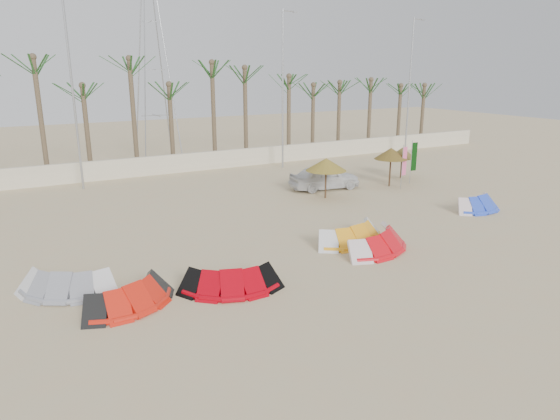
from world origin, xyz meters
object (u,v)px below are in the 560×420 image
kite_red_right (372,238)px  parasol_right (402,153)px  kite_grey (64,279)px  car (324,177)px  kite_red_left (128,292)px  kite_blue (475,202)px  kite_red_mid (227,276)px  parasol_left (326,164)px  kite_orange (348,231)px  parasol_mid (391,154)px

kite_red_right → parasol_right: 14.20m
kite_grey → car: car is taller
kite_red_left → kite_red_right: (9.91, 0.31, 0.00)m
kite_blue → parasol_right: size_ratio=1.44×
kite_red_mid → kite_blue: 15.32m
kite_grey → parasol_left: 15.72m
kite_red_right → kite_orange: same height
kite_red_mid → car: (10.82, 10.26, 0.31)m
parasol_left → parasol_mid: parasol_mid is taller
kite_orange → parasol_mid: parasol_mid is taller
kite_red_left → parasol_left: size_ratio=1.51×
kite_blue → parasol_left: (-5.45, 5.77, 1.52)m
kite_grey → kite_blue: bearing=0.8°
parasol_right → car: 6.31m
car → kite_orange: bearing=159.9°
kite_red_mid → parasol_left: parasol_left is taller
kite_red_left → car: bearing=35.2°
kite_red_left → parasol_left: bearing=32.1°
kite_grey → parasol_left: (14.43, 6.04, 1.52)m
kite_red_left → kite_red_mid: bearing=-6.9°
kite_blue → car: size_ratio=0.70×
kite_grey → kite_red_right: (11.53, -1.68, 0.00)m
parasol_mid → parasol_right: (2.25, 1.45, -0.34)m
parasol_left → parasol_right: bearing=14.9°
kite_grey → car: size_ratio=0.86×
kite_orange → kite_grey: bearing=177.5°
parasol_right → parasol_left: bearing=-165.1°
kite_red_left → kite_red_mid: size_ratio=0.95×
parasol_mid → parasol_right: 2.70m
kite_grey → kite_blue: size_ratio=1.24×
kite_orange → car: 9.50m
kite_red_left → kite_orange: size_ratio=0.94×
car → parasol_left: bearing=155.5°
kite_red_mid → parasol_right: parasol_right is taller
kite_red_right → car: bearing=66.9°
kite_red_left → parasol_right: bearing=26.3°
parasol_left → kite_orange: bearing=-116.6°
kite_blue → parasol_left: size_ratio=1.30×
kite_red_right → kite_orange: bearing=107.1°
car → kite_red_left: bearing=133.1°
kite_red_right → parasol_left: parasol_left is taller
kite_grey → kite_red_mid: same height
kite_blue → parasol_right: bearing=75.8°
kite_red_mid → kite_red_right: bearing=5.8°
kite_grey → parasol_right: (21.84, 8.00, 1.30)m
kite_red_left → car: car is taller
kite_red_right → kite_orange: 1.25m
kite_red_left → parasol_right: parasol_right is taller
kite_red_mid → kite_grey: bearing=153.7°
kite_red_mid → parasol_right: (17.05, 10.37, 1.30)m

